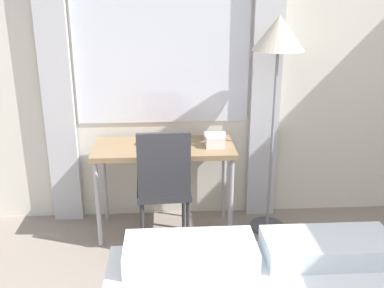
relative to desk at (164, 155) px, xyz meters
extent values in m
cube|color=silver|center=(0.36, 0.33, 0.68)|extent=(5.73, 0.05, 2.70)
cube|color=white|center=(0.00, 0.30, 0.93)|extent=(1.40, 0.01, 1.50)
cube|color=silver|center=(-0.84, 0.26, 0.63)|extent=(0.24, 0.06, 2.60)
cube|color=silver|center=(0.84, 0.26, 0.63)|extent=(0.24, 0.06, 2.60)
cube|color=#937551|center=(0.00, 0.00, 0.05)|extent=(1.10, 0.49, 0.04)
cylinder|color=#B2B2B7|center=(-0.51, -0.21, -0.32)|extent=(0.04, 0.04, 0.70)
cylinder|color=#B2B2B7|center=(0.51, -0.21, -0.32)|extent=(0.04, 0.04, 0.70)
cylinder|color=#B2B2B7|center=(-0.51, 0.21, -0.32)|extent=(0.04, 0.04, 0.70)
cylinder|color=#B2B2B7|center=(0.51, 0.21, -0.32)|extent=(0.04, 0.04, 0.70)
cube|color=#333338|center=(-0.01, -0.17, -0.22)|extent=(0.42, 0.42, 0.05)
cube|color=#333338|center=(0.00, -0.35, 0.05)|extent=(0.38, 0.06, 0.49)
cylinder|color=#333338|center=(-0.17, -0.35, -0.46)|extent=(0.03, 0.03, 0.43)
cylinder|color=#333338|center=(0.17, -0.33, -0.46)|extent=(0.03, 0.03, 0.43)
cylinder|color=#333338|center=(-0.19, -0.01, -0.46)|extent=(0.03, 0.03, 0.43)
cylinder|color=#333338|center=(0.15, 0.01, -0.46)|extent=(0.03, 0.03, 0.43)
cube|color=silver|center=(0.13, -1.23, -0.10)|extent=(0.71, 0.32, 0.12)
cube|color=silver|center=(0.89, -1.23, -0.10)|extent=(0.71, 0.32, 0.12)
cylinder|color=#4C4C51|center=(0.85, -0.02, -0.65)|extent=(0.29, 0.29, 0.03)
cylinder|color=gray|center=(0.85, -0.02, 0.08)|extent=(0.02, 0.02, 1.45)
cone|color=beige|center=(0.85, -0.02, 0.93)|extent=(0.39, 0.39, 0.25)
cube|color=white|center=(0.40, -0.03, 0.12)|extent=(0.14, 0.14, 0.09)
cube|color=white|center=(0.40, -0.03, 0.17)|extent=(0.17, 0.05, 0.02)
cube|color=maroon|center=(-0.06, 0.06, 0.09)|extent=(0.31, 0.20, 0.02)
cube|color=white|center=(-0.06, 0.06, 0.09)|extent=(0.30, 0.19, 0.01)
camera|label=1|loc=(0.02, -3.31, 1.24)|focal=42.00mm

